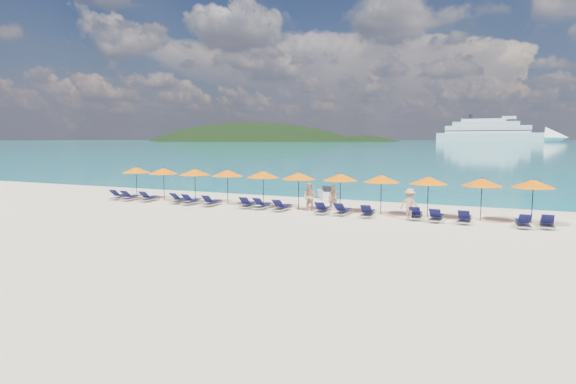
% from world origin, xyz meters
% --- Properties ---
extents(ground, '(1400.00, 1400.00, 0.00)m').
position_xyz_m(ground, '(0.00, 0.00, 0.00)').
color(ground, beige).
extents(sea, '(1600.00, 1300.00, 0.01)m').
position_xyz_m(sea, '(0.00, 660.00, 0.01)').
color(sea, '#1FA9B2').
rests_on(sea, ground).
extents(headland_main, '(374.00, 242.00, 126.50)m').
position_xyz_m(headland_main, '(-300.00, 540.00, -38.00)').
color(headland_main, black).
rests_on(headland_main, ground).
extents(headland_small, '(162.00, 126.00, 85.50)m').
position_xyz_m(headland_small, '(-150.00, 560.00, -35.00)').
color(headland_small, black).
rests_on(headland_small, ground).
extents(cruise_ship, '(133.74, 35.91, 36.81)m').
position_xyz_m(cruise_ship, '(5.24, 558.38, 9.58)').
color(cruise_ship, white).
rests_on(cruise_ship, ground).
extents(jetski, '(2.00, 2.57, 0.87)m').
position_xyz_m(jetski, '(-0.06, 9.78, 0.36)').
color(jetski, silver).
rests_on(jetski, ground).
extents(beachgoer_a, '(0.58, 0.40, 1.55)m').
position_xyz_m(beachgoer_a, '(2.19, 4.65, 0.78)').
color(beachgoer_a, tan).
rests_on(beachgoer_a, ground).
extents(beachgoer_b, '(0.90, 0.61, 1.71)m').
position_xyz_m(beachgoer_b, '(0.96, 3.97, 0.85)').
color(beachgoer_b, tan).
rests_on(beachgoer_b, ground).
extents(beachgoer_c, '(1.18, 0.77, 1.68)m').
position_xyz_m(beachgoer_c, '(6.90, 3.30, 0.84)').
color(beachgoer_c, tan).
rests_on(beachgoer_c, ground).
extents(umbrella_0, '(2.10, 2.10, 2.28)m').
position_xyz_m(umbrella_0, '(-12.89, 4.87, 2.02)').
color(umbrella_0, black).
rests_on(umbrella_0, ground).
extents(umbrella_1, '(2.10, 2.10, 2.28)m').
position_xyz_m(umbrella_1, '(-10.33, 4.75, 2.02)').
color(umbrella_1, black).
rests_on(umbrella_1, ground).
extents(umbrella_2, '(2.10, 2.10, 2.28)m').
position_xyz_m(umbrella_2, '(-7.76, 4.84, 2.02)').
color(umbrella_2, black).
rests_on(umbrella_2, ground).
extents(umbrella_3, '(2.10, 2.10, 2.28)m').
position_xyz_m(umbrella_3, '(-5.20, 4.85, 2.02)').
color(umbrella_3, black).
rests_on(umbrella_3, ground).
extents(umbrella_4, '(2.10, 2.10, 2.28)m').
position_xyz_m(umbrella_4, '(-2.55, 4.82, 2.02)').
color(umbrella_4, black).
rests_on(umbrella_4, ground).
extents(umbrella_5, '(2.10, 2.10, 2.28)m').
position_xyz_m(umbrella_5, '(-0.02, 4.62, 2.02)').
color(umbrella_5, black).
rests_on(umbrella_5, ground).
extents(umbrella_6, '(2.10, 2.10, 2.28)m').
position_xyz_m(umbrella_6, '(2.59, 4.76, 2.02)').
color(umbrella_6, black).
rests_on(umbrella_6, ground).
extents(umbrella_7, '(2.10, 2.10, 2.28)m').
position_xyz_m(umbrella_7, '(5.03, 4.71, 2.02)').
color(umbrella_7, black).
rests_on(umbrella_7, ground).
extents(umbrella_8, '(2.10, 2.10, 2.28)m').
position_xyz_m(umbrella_8, '(7.62, 4.67, 2.02)').
color(umbrella_8, black).
rests_on(umbrella_8, ground).
extents(umbrella_9, '(2.10, 2.10, 2.28)m').
position_xyz_m(umbrella_9, '(10.33, 4.69, 2.02)').
color(umbrella_9, black).
rests_on(umbrella_9, ground).
extents(umbrella_10, '(2.10, 2.10, 2.28)m').
position_xyz_m(umbrella_10, '(12.72, 4.84, 2.02)').
color(umbrella_10, black).
rests_on(umbrella_10, ground).
extents(lounger_0, '(0.79, 1.75, 0.66)m').
position_xyz_m(lounger_0, '(-13.32, 3.60, 0.24)').
color(lounger_0, silver).
rests_on(lounger_0, ground).
extents(lounger_1, '(0.77, 1.75, 0.66)m').
position_xyz_m(lounger_1, '(-12.17, 3.44, 0.24)').
color(lounger_1, silver).
rests_on(lounger_1, ground).
extents(lounger_2, '(0.77, 1.75, 0.66)m').
position_xyz_m(lounger_2, '(-10.71, 3.60, 0.24)').
color(lounger_2, silver).
rests_on(lounger_2, ground).
extents(lounger_3, '(0.72, 1.74, 0.66)m').
position_xyz_m(lounger_3, '(-8.15, 3.67, 0.24)').
color(lounger_3, silver).
rests_on(lounger_3, ground).
extents(lounger_4, '(0.63, 1.71, 0.66)m').
position_xyz_m(lounger_4, '(-7.10, 3.50, 0.24)').
color(lounger_4, silver).
rests_on(lounger_4, ground).
extents(lounger_5, '(0.69, 1.73, 0.66)m').
position_xyz_m(lounger_5, '(-5.60, 3.50, 0.24)').
color(lounger_5, silver).
rests_on(lounger_5, ground).
extents(lounger_6, '(0.79, 1.75, 0.66)m').
position_xyz_m(lounger_6, '(-3.03, 3.67, 0.24)').
color(lounger_6, silver).
rests_on(lounger_6, ground).
extents(lounger_7, '(0.74, 1.74, 0.66)m').
position_xyz_m(lounger_7, '(-1.98, 3.65, 0.24)').
color(lounger_7, silver).
rests_on(lounger_7, ground).
extents(lounger_8, '(0.63, 1.70, 0.66)m').
position_xyz_m(lounger_8, '(-0.61, 3.43, 0.24)').
color(lounger_8, silver).
rests_on(lounger_8, ground).
extents(lounger_9, '(0.77, 1.75, 0.66)m').
position_xyz_m(lounger_9, '(1.98, 3.41, 0.24)').
color(lounger_9, silver).
rests_on(lounger_9, ground).
extents(lounger_10, '(0.70, 1.73, 0.66)m').
position_xyz_m(lounger_10, '(3.18, 3.45, 0.24)').
color(lounger_10, silver).
rests_on(lounger_10, ground).
extents(lounger_11, '(0.77, 1.75, 0.66)m').
position_xyz_m(lounger_11, '(4.63, 3.37, 0.24)').
color(lounger_11, silver).
rests_on(lounger_11, ground).
extents(lounger_12, '(0.70, 1.73, 0.66)m').
position_xyz_m(lounger_12, '(7.15, 3.71, 0.24)').
color(lounger_12, silver).
rests_on(lounger_12, ground).
extents(lounger_13, '(0.66, 1.71, 0.66)m').
position_xyz_m(lounger_13, '(8.26, 3.41, 0.24)').
color(lounger_13, silver).
rests_on(lounger_13, ground).
extents(lounger_14, '(0.63, 1.70, 0.66)m').
position_xyz_m(lounger_14, '(9.63, 3.46, 0.24)').
color(lounger_14, silver).
rests_on(lounger_14, ground).
extents(lounger_15, '(0.79, 1.75, 0.66)m').
position_xyz_m(lounger_15, '(12.30, 3.37, 0.24)').
color(lounger_15, silver).
rests_on(lounger_15, ground).
extents(lounger_16, '(0.68, 1.72, 0.66)m').
position_xyz_m(lounger_16, '(13.34, 3.72, 0.24)').
color(lounger_16, silver).
rests_on(lounger_16, ground).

